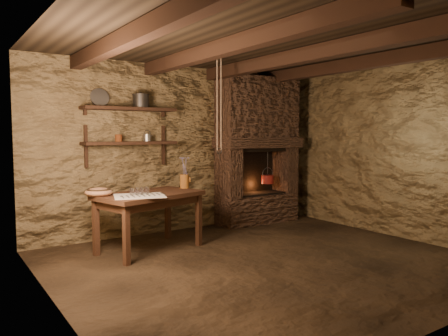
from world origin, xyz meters
TOP-DOWN VIEW (x-y plane):
  - floor at (0.00, 0.00)m, footprint 4.50×4.50m
  - back_wall at (0.00, 2.00)m, footprint 4.50×0.04m
  - front_wall at (0.00, -2.00)m, footprint 4.50×0.04m
  - left_wall at (-2.25, 0.00)m, footprint 0.04×4.00m
  - right_wall at (2.25, 0.00)m, footprint 0.04×4.00m
  - ceiling at (0.00, 0.00)m, footprint 4.50×4.00m
  - beam_far_left at (-1.50, 0.00)m, footprint 0.14×3.95m
  - beam_mid_left at (-0.50, 0.00)m, footprint 0.14×3.95m
  - beam_mid_right at (0.50, 0.00)m, footprint 0.14×3.95m
  - beam_far_right at (1.50, 0.00)m, footprint 0.14×3.95m
  - shelf_lower at (-0.85, 1.84)m, footprint 1.25×0.30m
  - shelf_upper at (-0.85, 1.84)m, footprint 1.25×0.30m
  - hearth at (1.25, 1.77)m, footprint 1.43×0.51m
  - work_table at (-0.89, 1.17)m, footprint 1.38×1.01m
  - linen_cloth at (-1.09, 0.98)m, footprint 0.67×0.60m
  - pewter_cutlery_row at (-1.09, 0.96)m, footprint 0.51×0.31m
  - drinking_glasses at (-1.07, 1.09)m, footprint 0.18×0.05m
  - stoneware_jug at (-0.30, 1.34)m, footprint 0.13×0.12m
  - wooden_bowl at (-1.47, 1.29)m, footprint 0.38×0.38m
  - iron_stockpot at (-0.69, 1.84)m, footprint 0.27×0.27m
  - tin_pan at (-1.22, 1.94)m, footprint 0.25×0.12m
  - small_kettle at (-0.60, 1.84)m, footprint 0.17×0.16m
  - rusty_tin at (-1.01, 1.84)m, footprint 0.12×0.12m
  - red_pot at (1.42, 1.72)m, footprint 0.22×0.22m
  - hanging_ropes at (0.05, 1.05)m, footprint 0.08×0.08m

SIDE VIEW (x-z plane):
  - floor at x=0.00m, z-range 0.00..0.00m
  - work_table at x=-0.89m, z-range 0.03..0.74m
  - red_pot at x=1.42m, z-range 0.43..0.97m
  - linen_cloth at x=-1.09m, z-range 0.71..0.72m
  - pewter_cutlery_row at x=-1.09m, z-range 0.72..0.73m
  - wooden_bowl at x=-1.47m, z-range 0.69..0.80m
  - drinking_glasses at x=-1.07m, z-range 0.72..0.79m
  - stoneware_jug at x=-0.30m, z-range 0.68..1.10m
  - back_wall at x=0.00m, z-range 0.00..2.40m
  - front_wall at x=0.00m, z-range 0.00..2.40m
  - left_wall at x=-2.25m, z-range 0.00..2.40m
  - right_wall at x=2.25m, z-range 0.00..2.40m
  - hearth at x=1.25m, z-range 0.08..2.38m
  - shelf_lower at x=-0.85m, z-range 1.28..1.32m
  - rusty_tin at x=-1.01m, z-range 1.32..1.41m
  - small_kettle at x=-0.60m, z-range 1.29..1.44m
  - shelf_upper at x=-0.85m, z-range 1.73..1.77m
  - hanging_ropes at x=0.05m, z-range 1.20..2.40m
  - iron_stockpot at x=-0.69m, z-range 1.77..1.93m
  - tin_pan at x=-1.22m, z-range 1.77..2.01m
  - beam_far_left at x=-1.50m, z-range 2.23..2.39m
  - beam_mid_left at x=-0.50m, z-range 2.23..2.39m
  - beam_mid_right at x=0.50m, z-range 2.23..2.39m
  - beam_far_right at x=1.50m, z-range 2.23..2.39m
  - ceiling at x=0.00m, z-range 2.38..2.42m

